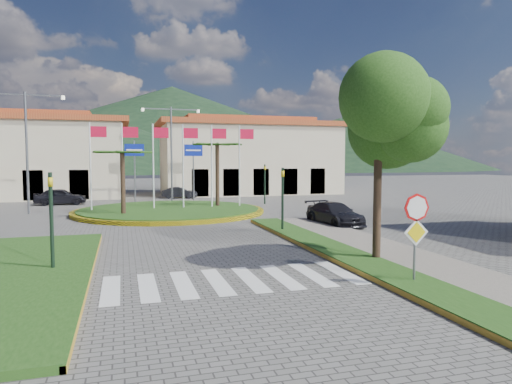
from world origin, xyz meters
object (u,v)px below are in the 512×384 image
object	(u,v)px
car_dark_b	(180,193)
car_side_right	(335,214)
deciduous_tree	(379,114)
car_dark_a	(61,196)
roundabout_island	(170,210)
stop_sign	(416,224)

from	to	relation	value
car_dark_b	car_side_right	world-z (taller)	car_side_right
deciduous_tree	car_dark_b	bearing A→B (deg)	96.79
deciduous_tree	car_dark_a	distance (m)	28.70
car_side_right	car_dark_a	bearing A→B (deg)	128.05
roundabout_island	car_side_right	distance (m)	11.67
car_dark_a	car_side_right	distance (m)	22.85
roundabout_island	car_dark_a	size ratio (longest dim) A/B	3.26
car_dark_a	deciduous_tree	bearing A→B (deg)	-152.25
car_side_right	deciduous_tree	bearing A→B (deg)	-112.97
roundabout_island	stop_sign	bearing A→B (deg)	-76.27
car_dark_b	stop_sign	bearing A→B (deg)	-160.80
car_dark_a	roundabout_island	bearing A→B (deg)	-136.13
roundabout_island	deciduous_tree	size ratio (longest dim) A/B	1.87
deciduous_tree	car_dark_a	xyz separation A→B (m)	(-13.27, 25.04, -4.51)
car_side_right	stop_sign	bearing A→B (deg)	-111.49
stop_sign	deciduous_tree	distance (m)	4.59
roundabout_island	car_dark_b	bearing A→B (deg)	79.72
car_dark_a	car_dark_b	bearing A→B (deg)	-70.62
stop_sign	deciduous_tree	xyz separation A→B (m)	(0.60, 3.04, 3.38)
deciduous_tree	car_dark_b	distance (m)	29.12
roundabout_island	deciduous_tree	bearing A→B (deg)	-72.09
car_dark_a	car_dark_b	xyz separation A→B (m)	(9.87, 3.51, -0.13)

